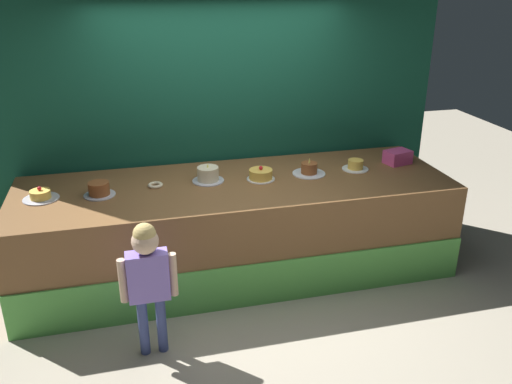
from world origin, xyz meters
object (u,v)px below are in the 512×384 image
object	(u,v)px
child_figure	(148,272)
donut	(155,185)
pink_box	(398,157)
cake_left	(99,189)
cake_far_right	(355,165)
cake_far_left	(41,195)
cake_center_right	(261,175)
cake_right	(309,169)
cake_center_left	(208,175)

from	to	relation	value
child_figure	donut	bearing A→B (deg)	82.34
pink_box	cake_left	bearing A→B (deg)	-177.39
cake_left	cake_far_right	world-z (taller)	cake_left
cake_far_left	cake_center_right	world-z (taller)	cake_center_right
cake_far_left	pink_box	bearing A→B (deg)	1.62
donut	cake_left	xyz separation A→B (m)	(-0.49, -0.09, 0.04)
cake_right	cake_far_right	distance (m)	0.49
pink_box	cake_right	distance (m)	0.99
cake_far_left	cake_right	xyz separation A→B (m)	(2.46, 0.02, 0.01)
donut	cake_center_right	bearing A→B (deg)	-3.38
pink_box	cake_left	distance (m)	2.96
cake_far_left	cake_left	distance (m)	0.49
donut	pink_box	bearing A→B (deg)	1.04
pink_box	donut	xyz separation A→B (m)	(-2.46, -0.04, -0.05)
pink_box	cake_far_right	xyz separation A→B (m)	(-0.49, -0.06, -0.03)
pink_box	cake_right	size ratio (longest dim) A/B	0.79
cake_far_left	cake_right	size ratio (longest dim) A/B	0.95
donut	cake_far_left	xyz separation A→B (m)	(-0.98, -0.05, 0.02)
cake_far_left	cake_center_left	world-z (taller)	cake_center_left
cake_left	pink_box	bearing A→B (deg)	2.61
cake_far_right	cake_far_left	bearing A→B (deg)	-179.33
donut	cake_far_left	size ratio (longest dim) A/B	0.45
cake_far_right	cake_left	bearing A→B (deg)	-178.33
pink_box	cake_far_left	world-z (taller)	pink_box
donut	cake_far_left	bearing A→B (deg)	-176.91
pink_box	cake_far_left	bearing A→B (deg)	-178.38
cake_right	cake_left	bearing A→B (deg)	-178.27
pink_box	cake_far_left	distance (m)	3.45
cake_center_right	cake_far_right	size ratio (longest dim) A/B	1.02
cake_left	cake_center_right	bearing A→B (deg)	1.23
donut	cake_far_left	world-z (taller)	cake_far_left
cake_left	cake_center_left	world-z (taller)	cake_center_left
pink_box	child_figure	bearing A→B (deg)	-155.43
cake_far_left	donut	bearing A→B (deg)	3.09
cake_center_right	cake_right	world-z (taller)	cake_right
cake_far_right	cake_right	bearing A→B (deg)	-178.58
cake_far_left	cake_left	size ratio (longest dim) A/B	1.11
donut	child_figure	bearing A→B (deg)	-97.66
cake_far_left	cake_far_right	size ratio (longest dim) A/B	1.16
pink_box	cake_center_right	size ratio (longest dim) A/B	0.95
cake_far_left	cake_center_right	size ratio (longest dim) A/B	1.14
cake_center_left	cake_far_right	distance (m)	1.48
cake_far_left	cake_center_left	size ratio (longest dim) A/B	1.02
cake_center_left	cake_far_left	bearing A→B (deg)	-177.27
cake_left	cake_center_right	distance (m)	1.48
child_figure	pink_box	bearing A→B (deg)	24.57
cake_left	cake_far_right	size ratio (longest dim) A/B	1.05
cake_center_right	cake_center_left	bearing A→B (deg)	171.27
cake_far_left	cake_far_right	distance (m)	2.95
cake_far_left	child_figure	bearing A→B (deg)	-52.93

